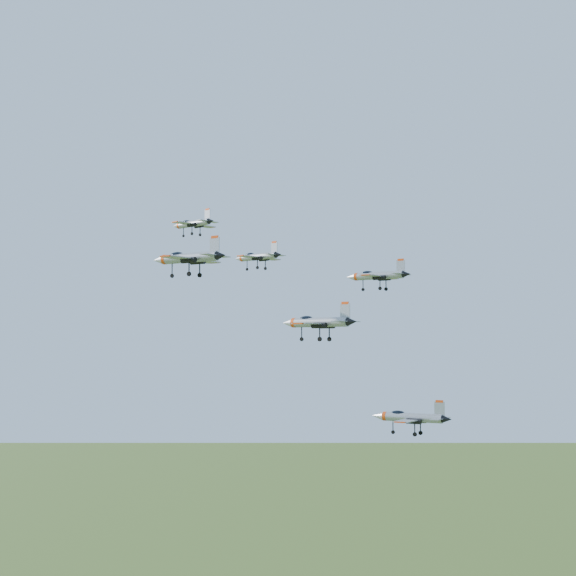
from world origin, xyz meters
The scene contains 6 objects.
jet_lead centered at (-24.63, 8.91, 147.16)m, with size 11.43×9.53×3.06m.
jet_left_high centered at (-5.32, 3.12, 139.22)m, with size 10.82×9.03×2.89m.
jet_right_high centered at (0.34, -21.21, 136.54)m, with size 12.97×10.67×3.48m.
jet_left_low centered at (16.38, 4.86, 135.12)m, with size 11.24×9.22×3.02m.
jet_right_low centered at (15.72, -11.72, 127.54)m, with size 12.65×10.47×3.38m.
jet_trail centered at (23.05, 2.09, 113.85)m, with size 12.45×10.27×3.33m.
Camera 1 is at (73.56, -105.91, 124.68)m, focal length 50.00 mm.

